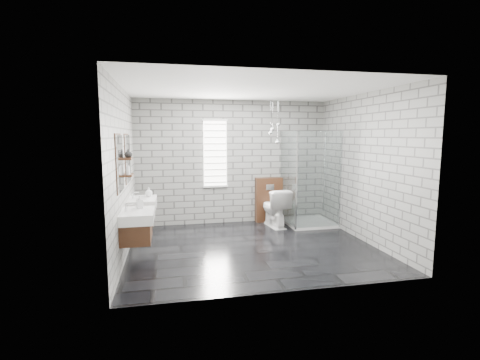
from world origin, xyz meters
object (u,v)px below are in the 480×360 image
object	(u,v)px
cistern_panel	(269,200)
vanity_right	(140,204)
vanity_left	(135,217)
toilet	(275,208)
shower_enclosure	(307,203)

from	to	relation	value
cistern_panel	vanity_right	bearing A→B (deg)	-155.70
cistern_panel	vanity_left	bearing A→B (deg)	-140.07
cistern_panel	toilet	world-z (taller)	cistern_panel
shower_enclosure	toilet	distance (m)	0.71
cistern_panel	shower_enclosure	distance (m)	0.87
toilet	vanity_right	bearing A→B (deg)	8.88
vanity_left	vanity_right	distance (m)	1.04
vanity_left	cistern_panel	world-z (taller)	vanity_left
vanity_right	toilet	distance (m)	2.83
vanity_right	toilet	xyz separation A→B (m)	(2.70, 0.77, -0.35)
vanity_left	toilet	distance (m)	3.28
vanity_left	shower_enclosure	distance (m)	3.84
shower_enclosure	toilet	xyz separation A→B (m)	(-0.70, 0.07, -0.09)
vanity_left	toilet	xyz separation A→B (m)	(2.70, 1.82, -0.35)
vanity_left	vanity_right	xyz separation A→B (m)	(0.00, 1.04, 0.00)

